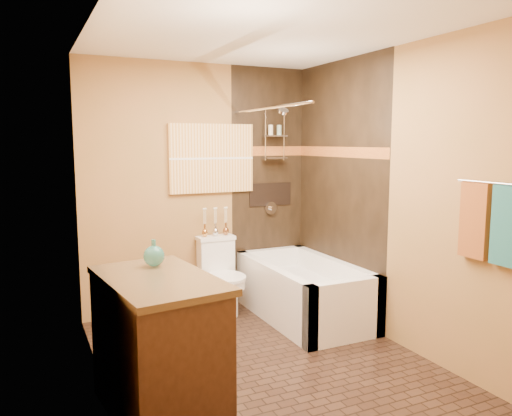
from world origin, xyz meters
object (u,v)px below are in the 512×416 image
bathtub (304,295)px  toilet (222,275)px  sunset_painting (212,158)px  vanity (159,345)px

bathtub → toilet: size_ratio=1.98×
bathtub → sunset_painting: bearing=133.0°
sunset_painting → toilet: size_ratio=1.19×
toilet → vanity: bearing=-123.7°
toilet → vanity: (-1.05, -1.59, 0.06)m
vanity → sunset_painting: bearing=53.4°
toilet → vanity: size_ratio=0.70×
vanity → bathtub: bearing=26.1°
sunset_painting → toilet: bearing=-90.0°
bathtub → vanity: vanity is taller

